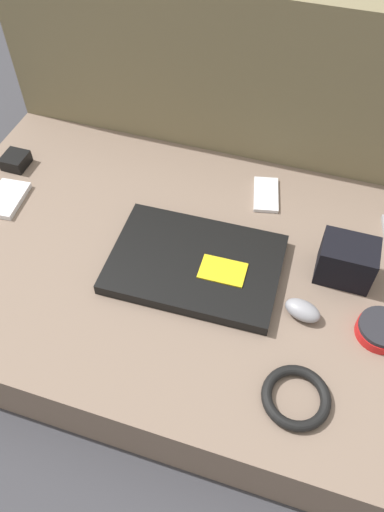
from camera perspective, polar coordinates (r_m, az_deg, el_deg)
The scene contains 11 objects.
ground_plane at distance 1.14m, azimuth 0.00°, elevation -5.29°, with size 8.00×8.00×0.00m, color #38383D.
couch_seat at distance 1.08m, azimuth 0.00°, elevation -3.13°, with size 1.16×0.70×0.15m.
couch_backrest at distance 1.27m, azimuth 6.58°, elevation 18.21°, with size 1.16×0.20×0.53m.
laptop at distance 1.00m, azimuth 0.39°, elevation -0.91°, with size 0.35×0.24×0.03m.
computer_mouse at distance 0.96m, azimuth 12.52°, elevation -6.08°, with size 0.08×0.06×0.03m.
speaker_puck at distance 0.98m, azimuth 20.77°, elevation -7.88°, with size 0.09×0.09×0.03m.
phone_silver at distance 1.21m, azimuth -20.44°, elevation 6.15°, with size 0.08×0.12×0.01m.
phone_small at distance 1.16m, azimuth 8.45°, elevation 6.97°, with size 0.08×0.12×0.01m.
camera_pouch at distance 1.01m, azimuth 17.24°, elevation -0.53°, with size 0.11×0.08×0.09m.
charger_brick at distance 1.29m, azimuth -19.51°, elevation 10.25°, with size 0.06×0.06×0.03m.
cable_coil at distance 0.88m, azimuth 11.80°, elevation -15.52°, with size 0.12×0.12×0.02m.
Camera 1 is at (0.19, -0.60, 0.95)m, focal length 35.00 mm.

